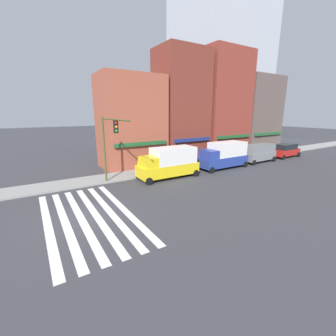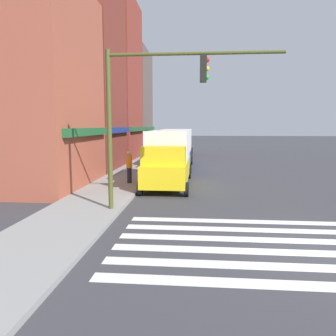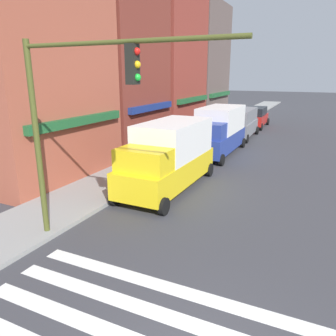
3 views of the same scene
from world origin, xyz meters
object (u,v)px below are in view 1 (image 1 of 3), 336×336
traffic_signal (109,139)px  suv_red (285,150)px  box_truck_yellow (169,162)px  pedestrian_red_jacket (238,153)px  pedestrian_green_top (192,159)px  van_grey (258,152)px  pedestrian_orange_vest (157,163)px  box_truck_blue (224,155)px

traffic_signal → suv_red: bearing=-0.2°
box_truck_yellow → pedestrian_red_jacket: bearing=9.5°
box_truck_yellow → suv_red: size_ratio=1.31×
pedestrian_green_top → pedestrian_red_jacket: (7.65, -0.23, 0.00)m
box_truck_yellow → van_grey: (13.92, -0.00, -0.30)m
traffic_signal → pedestrian_red_jacket: 18.40m
suv_red → pedestrian_orange_vest: size_ratio=2.68×
box_truck_yellow → traffic_signal: bearing=179.6°
box_truck_yellow → van_grey: 13.93m
traffic_signal → pedestrian_green_top: 11.04m
suv_red → pedestrian_orange_vest: (-20.26, 2.16, 0.04)m
box_truck_blue → pedestrian_green_top: 3.76m
suv_red → box_truck_blue: bearing=178.5°
traffic_signal → pedestrian_orange_vest: bearing=19.9°
box_truck_yellow → pedestrian_orange_vest: size_ratio=3.52×
pedestrian_orange_vest → pedestrian_red_jacket: 12.33m
van_grey → suv_red: size_ratio=1.06×
traffic_signal → pedestrian_orange_vest: size_ratio=3.62×
van_grey → pedestrian_red_jacket: size_ratio=2.85×
pedestrian_orange_vest → pedestrian_red_jacket: same height
box_truck_blue → pedestrian_red_jacket: size_ratio=3.51×
van_grey → suv_red: (6.19, 0.00, -0.25)m
box_truck_blue → pedestrian_green_top: box_truck_blue is taller
suv_red → pedestrian_green_top: suv_red is taller
traffic_signal → box_truck_yellow: traffic_signal is taller
pedestrian_orange_vest → suv_red: bearing=32.5°
box_truck_yellow → van_grey: box_truck_yellow is taller
traffic_signal → pedestrian_green_top: (10.37, 2.03, -3.20)m
box_truck_blue → van_grey: 6.35m
box_truck_yellow → box_truck_blue: 7.58m
van_grey → pedestrian_orange_vest: size_ratio=2.85×
box_truck_yellow → pedestrian_orange_vest: (-0.15, 2.16, -0.51)m
traffic_signal → pedestrian_red_jacket: traffic_signal is taller
pedestrian_red_jacket → box_truck_blue: bearing=44.7°
van_grey → pedestrian_green_top: van_grey is taller
box_truck_blue → suv_red: size_ratio=1.31×
traffic_signal → box_truck_blue: 13.69m
box_truck_yellow → pedestrian_red_jacket: box_truck_yellow is taller
suv_red → van_grey: bearing=178.5°
traffic_signal → pedestrian_orange_vest: traffic_signal is taller
suv_red → pedestrian_red_jacket: suv_red is taller
suv_red → pedestrian_red_jacket: (-7.93, 1.91, 0.04)m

